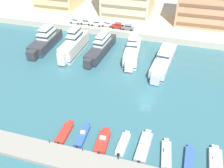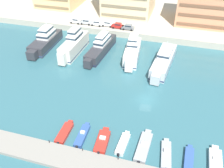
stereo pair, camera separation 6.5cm
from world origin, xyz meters
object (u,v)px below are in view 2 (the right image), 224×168
object	(u,v)px
yacht_silver_center	(164,60)
motorboat_red_far_left	(65,132)
yacht_white_center_left	(132,51)
car_white_center_left	(108,24)
car_grey_center_right	(128,27)
motorboat_blue_mid_right	(189,161)
motorboat_grey_center_right	(166,154)
yacht_charcoal_far_left	(45,41)
yacht_charcoal_mid_left	(101,47)
motorboat_red_mid_left	(103,141)
motorboat_blue_left	(82,135)
motorboat_white_right	(215,162)
car_silver_left	(86,22)
car_white_far_left	(76,21)
yacht_ivory_left	(74,45)
motorboat_grey_center	(144,146)
car_red_center	(118,25)
car_white_mid_left	(97,23)
motorboat_white_center_left	(123,143)

from	to	relation	value
yacht_silver_center	motorboat_red_far_left	size ratio (longest dim) A/B	3.13
yacht_white_center_left	car_white_center_left	xyz separation A→B (m)	(-12.22, 15.88, 0.70)
motorboat_red_far_left	car_grey_center_right	bearing A→B (deg)	88.41
motorboat_blue_mid_right	motorboat_grey_center_right	bearing A→B (deg)	174.50
yacht_charcoal_far_left	motorboat_blue_mid_right	size ratio (longest dim) A/B	2.60
yacht_charcoal_mid_left	motorboat_red_mid_left	bearing A→B (deg)	-71.17
motorboat_blue_left	yacht_silver_center	bearing A→B (deg)	69.06
car_white_center_left	motorboat_white_right	bearing A→B (deg)	-54.40
yacht_charcoal_far_left	car_grey_center_right	world-z (taller)	yacht_charcoal_far_left
motorboat_blue_mid_right	car_silver_left	distance (m)	60.44
car_white_far_left	yacht_charcoal_mid_left	bearing A→B (deg)	-45.93
motorboat_blue_left	motorboat_white_right	xyz separation A→B (m)	(24.01, 0.67, 0.05)
motorboat_red_mid_left	motorboat_white_right	bearing A→B (deg)	2.97
yacht_white_center_left	motorboat_blue_mid_right	world-z (taller)	yacht_white_center_left
yacht_charcoal_far_left	yacht_white_center_left	bearing A→B (deg)	0.17
yacht_ivory_left	car_grey_center_right	world-z (taller)	yacht_ivory_left
yacht_white_center_left	motorboat_grey_center	xyz separation A→B (m)	(9.16, -31.20, -1.95)
motorboat_red_far_left	car_silver_left	xyz separation A→B (m)	(-13.78, 47.58, 2.72)
yacht_ivory_left	motorboat_grey_center	size ratio (longest dim) A/B	2.09
yacht_white_center_left	motorboat_white_right	bearing A→B (deg)	-55.45
motorboat_red_far_left	motorboat_white_right	size ratio (longest dim) A/B	0.92
yacht_charcoal_far_left	car_red_center	distance (m)	24.44
yacht_charcoal_far_left	motorboat_blue_left	world-z (taller)	yacht_charcoal_far_left
motorboat_red_far_left	car_silver_left	bearing A→B (deg)	106.15
motorboat_blue_left	car_white_mid_left	bearing A→B (deg)	105.89
motorboat_red_far_left	car_white_far_left	size ratio (longest dim) A/B	1.51
yacht_ivory_left	motorboat_white_center_left	xyz separation A→B (m)	(22.72, -30.35, -2.26)
yacht_charcoal_far_left	motorboat_white_right	xyz separation A→B (m)	(48.89, -31.09, -1.58)
yacht_white_center_left	motorboat_grey_center_right	distance (m)	34.50
motorboat_red_far_left	motorboat_blue_left	xyz separation A→B (m)	(3.59, 0.23, 0.06)
yacht_charcoal_mid_left	motorboat_red_mid_left	xyz separation A→B (m)	(11.23, -32.93, -1.45)
motorboat_red_mid_left	motorboat_white_right	distance (m)	19.89
motorboat_white_right	car_white_far_left	world-z (taller)	car_white_far_left
yacht_charcoal_far_left	motorboat_grey_center	bearing A→B (deg)	-40.39
yacht_charcoal_mid_left	motorboat_red_far_left	world-z (taller)	yacht_charcoal_mid_left
motorboat_white_center_left	motorboat_grey_center_right	xyz separation A→B (m)	(7.88, -0.21, -0.02)
motorboat_grey_center_right	motorboat_white_right	distance (m)	8.25
yacht_white_center_left	car_white_center_left	bearing A→B (deg)	127.57
car_white_far_left	yacht_silver_center	bearing A→B (deg)	-27.22
car_silver_left	car_red_center	bearing A→B (deg)	-1.29
motorboat_red_far_left	motorboat_blue_mid_right	xyz separation A→B (m)	(23.25, -0.10, 0.04)
motorboat_grey_center	yacht_silver_center	bearing A→B (deg)	90.22
motorboat_red_far_left	car_red_center	distance (m)	47.46
yacht_charcoal_far_left	car_white_far_left	size ratio (longest dim) A/B	4.28
motorboat_grey_center	car_grey_center_right	size ratio (longest dim) A/B	1.96
yacht_ivory_left	yacht_white_center_left	bearing A→B (deg)	4.08
yacht_silver_center	motorboat_red_far_left	bearing A→B (deg)	-116.44
motorboat_red_far_left	car_white_far_left	distance (m)	50.66
yacht_ivory_left	motorboat_grey_center_right	world-z (taller)	yacht_ivory_left
motorboat_red_mid_left	car_white_mid_left	bearing A→B (deg)	110.28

